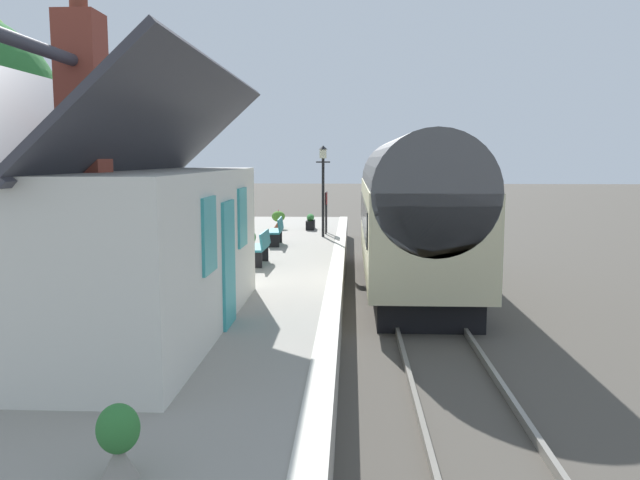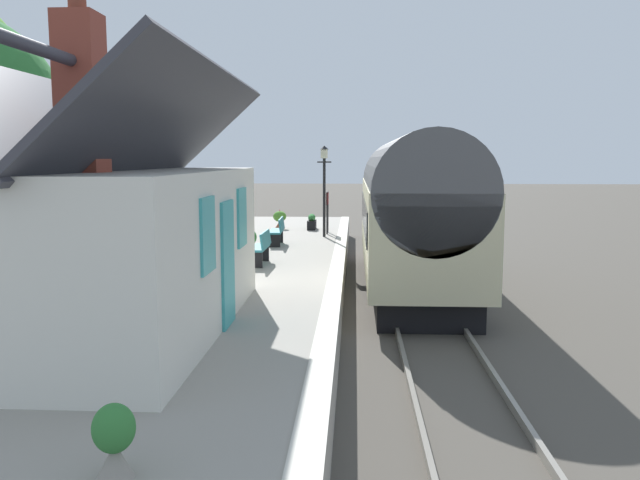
# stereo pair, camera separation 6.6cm
# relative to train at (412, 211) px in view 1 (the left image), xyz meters

# --- Properties ---
(ground_plane) EXTENTS (160.00, 160.00, 0.00)m
(ground_plane) POSITION_rel_train_xyz_m (-3.40, 0.90, -2.22)
(ground_plane) COLOR #4C473F
(platform) EXTENTS (32.00, 5.48, 0.90)m
(platform) POSITION_rel_train_xyz_m (-3.40, 4.64, -1.77)
(platform) COLOR gray
(platform) RESTS_ON ground
(platform_edge_coping) EXTENTS (32.00, 0.36, 0.02)m
(platform_edge_coping) POSITION_rel_train_xyz_m (-3.40, 2.08, -1.31)
(platform_edge_coping) COLOR beige
(platform_edge_coping) RESTS_ON platform
(rail_near) EXTENTS (52.00, 0.08, 0.14)m
(rail_near) POSITION_rel_train_xyz_m (-3.40, -0.72, -2.15)
(rail_near) COLOR gray
(rail_near) RESTS_ON ground
(rail_far) EXTENTS (52.00, 0.08, 0.14)m
(rail_far) POSITION_rel_train_xyz_m (-3.40, 0.72, -2.15)
(rail_far) COLOR gray
(rail_far) RESTS_ON ground
(train) EXTENTS (10.45, 2.73, 4.32)m
(train) POSITION_rel_train_xyz_m (0.00, 0.00, 0.00)
(train) COLOR black
(train) RESTS_ON ground
(station_building) EXTENTS (7.29, 3.51, 5.12)m
(station_building) POSITION_rel_train_xyz_m (-7.94, 5.39, 0.13)
(station_building) COLOR silver
(station_building) RESTS_ON platform
(bench_mid_platform) EXTENTS (1.41, 0.48, 0.88)m
(bench_mid_platform) POSITION_rel_train_xyz_m (2.51, 4.11, -0.84)
(bench_mid_platform) COLOR #26727F
(bench_mid_platform) RESTS_ON platform
(bench_by_lamp) EXTENTS (1.41, 0.45, 0.88)m
(bench_by_lamp) POSITION_rel_train_xyz_m (-1.35, 4.10, -0.84)
(bench_by_lamp) COLOR #26727F
(bench_by_lamp) RESTS_ON platform
(planter_edge_far) EXTENTS (0.95, 0.32, 0.57)m
(planter_edge_far) POSITION_rel_train_xyz_m (-3.11, 5.86, -1.05)
(planter_edge_far) COLOR #9E5138
(planter_edge_far) RESTS_ON platform
(planter_bench_right) EXTENTS (0.53, 0.53, 0.79)m
(planter_bench_right) POSITION_rel_train_xyz_m (0.50, 4.77, -0.93)
(planter_bench_right) COLOR black
(planter_bench_right) RESTS_ON platform
(planter_edge_near) EXTENTS (0.38, 0.38, 0.68)m
(planter_edge_near) POSITION_rel_train_xyz_m (-12.79, 3.72, -0.97)
(planter_edge_near) COLOR gray
(planter_edge_near) RESTS_ON platform
(planter_under_sign) EXTENTS (0.53, 0.53, 0.78)m
(planter_under_sign) POSITION_rel_train_xyz_m (7.39, 4.63, -0.93)
(planter_under_sign) COLOR #9E5138
(planter_under_sign) RESTS_ON platform
(planter_by_door) EXTENTS (0.91, 0.32, 0.62)m
(planter_by_door) POSITION_rel_train_xyz_m (7.18, 3.33, -1.02)
(planter_by_door) COLOR black
(planter_by_door) RESTS_ON platform
(lamp_post_platform) EXTENTS (0.32, 0.50, 3.25)m
(lamp_post_platform) POSITION_rel_train_xyz_m (4.77, 2.72, 0.98)
(lamp_post_platform) COLOR black
(lamp_post_platform) RESTS_ON platform
(station_sign_board) EXTENTS (0.96, 0.06, 1.57)m
(station_sign_board) POSITION_rel_train_xyz_m (5.89, 2.65, -0.13)
(station_sign_board) COLOR black
(station_sign_board) RESTS_ON platform
(tree_behind_building) EXTENTS (3.53, 3.15, 7.47)m
(tree_behind_building) POSITION_rel_train_xyz_m (6.90, 14.51, 2.99)
(tree_behind_building) COLOR #4C3828
(tree_behind_building) RESTS_ON ground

